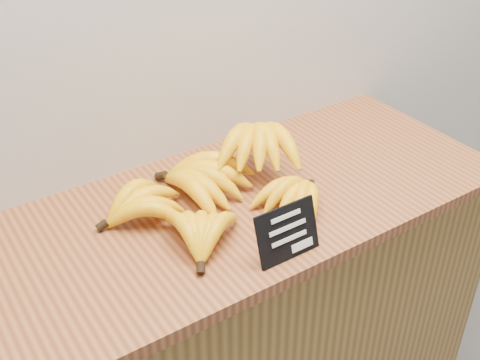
# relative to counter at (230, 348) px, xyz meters

# --- Properties ---
(counter) EXTENTS (1.36, 0.50, 0.90)m
(counter) POSITION_rel_counter_xyz_m (0.00, 0.00, 0.00)
(counter) COLOR olive
(counter) RESTS_ON ground
(counter_top) EXTENTS (1.32, 0.54, 0.03)m
(counter_top) POSITION_rel_counter_xyz_m (0.00, 0.00, 0.47)
(counter_top) COLOR #95552E
(counter_top) RESTS_ON counter
(chalkboard_sign) EXTENTS (0.14, 0.04, 0.11)m
(chalkboard_sign) POSITION_rel_counter_xyz_m (0.00, -0.21, 0.53)
(chalkboard_sign) COLOR black
(chalkboard_sign) RESTS_ON counter_top
(banana_pile) EXTENTS (0.55, 0.35, 0.13)m
(banana_pile) POSITION_rel_counter_xyz_m (0.00, 0.01, 0.53)
(banana_pile) COLOR yellow
(banana_pile) RESTS_ON counter_top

